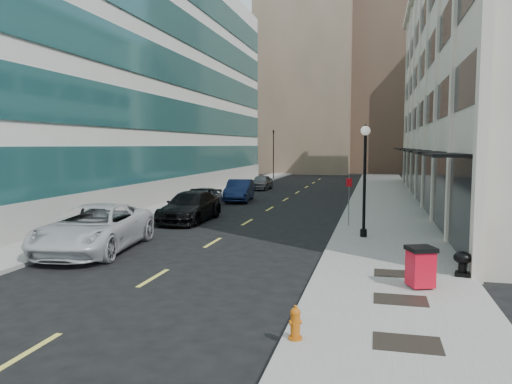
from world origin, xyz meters
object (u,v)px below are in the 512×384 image
at_px(fire_hydrant, 295,323).
at_px(lamppost, 365,171).
at_px(sign_post, 349,193).
at_px(trash_bin, 421,266).
at_px(car_black_pickup, 190,207).
at_px(car_white_van, 94,228).
at_px(urn_planter, 463,261).
at_px(car_grey_sedan, 261,182).
at_px(car_silver_sedan, 201,198).
at_px(car_blue_sedan, 239,190).
at_px(traffic_signal, 273,133).

xyz_separation_m(fire_hydrant, lamppost, (1.10, 12.51, 2.62)).
bearing_deg(sign_post, trash_bin, -96.23).
distance_m(car_black_pickup, lamppost, 10.44).
bearing_deg(trash_bin, sign_post, 82.16).
relative_size(car_white_van, trash_bin, 5.58).
relative_size(fire_hydrant, lamppost, 0.14).
relative_size(trash_bin, urn_planter, 1.53).
bearing_deg(car_grey_sedan, sign_post, -65.23).
distance_m(car_silver_sedan, trash_bin, 20.85).
relative_size(car_blue_sedan, car_grey_sedan, 1.21).
relative_size(car_white_van, car_blue_sedan, 1.34).
bearing_deg(traffic_signal, fire_hydrant, -77.89).
xyz_separation_m(fire_hydrant, trash_bin, (2.90, 4.67, 0.29)).
bearing_deg(traffic_signal, car_grey_sedan, -83.16).
height_order(traffic_signal, urn_planter, traffic_signal).
height_order(car_white_van, car_silver_sedan, car_white_van).
bearing_deg(car_blue_sedan, car_white_van, -99.63).
bearing_deg(traffic_signal, lamppost, -72.53).
relative_size(car_black_pickup, trash_bin, 4.74).
relative_size(traffic_signal, car_grey_sedan, 1.69).
height_order(sign_post, urn_planter, sign_post).
bearing_deg(lamppost, car_white_van, -154.65).
distance_m(car_grey_sedan, fire_hydrant, 37.64).
relative_size(car_white_van, lamppost, 1.32).
xyz_separation_m(car_grey_sedan, fire_hydrant, (9.14, -36.51, -0.20)).
relative_size(car_grey_sedan, lamppost, 0.82).
distance_m(traffic_signal, car_grey_sedan, 14.79).
height_order(fire_hydrant, urn_planter, urn_planter).
height_order(traffic_signal, car_silver_sedan, traffic_signal).
bearing_deg(car_silver_sedan, trash_bin, -50.30).
relative_size(trash_bin, sign_post, 0.46).
xyz_separation_m(car_white_van, car_grey_sedan, (0.22, 28.96, -0.23)).
relative_size(traffic_signal, sign_post, 2.68).
bearing_deg(lamppost, urn_planter, -62.63).
bearing_deg(urn_planter, car_white_van, 174.89).
height_order(fire_hydrant, sign_post, sign_post).
distance_m(trash_bin, urn_planter, 2.18).
bearing_deg(lamppost, car_silver_sedan, 141.15).
distance_m(car_silver_sedan, urn_planter, 20.50).
distance_m(car_blue_sedan, car_grey_sedan, 10.27).
relative_size(car_silver_sedan, lamppost, 0.85).
distance_m(trash_bin, sign_post, 11.14).
distance_m(trash_bin, lamppost, 8.37).
bearing_deg(sign_post, car_silver_sedan, 130.02).
height_order(car_black_pickup, fire_hydrant, car_black_pickup).
bearing_deg(car_black_pickup, car_grey_sedan, 92.15).
bearing_deg(car_grey_sedan, car_white_van, -89.76).
height_order(car_white_van, trash_bin, car_white_van).
distance_m(car_white_van, car_black_pickup, 8.39).
xyz_separation_m(traffic_signal, lamppost, (11.90, -37.82, -2.59)).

